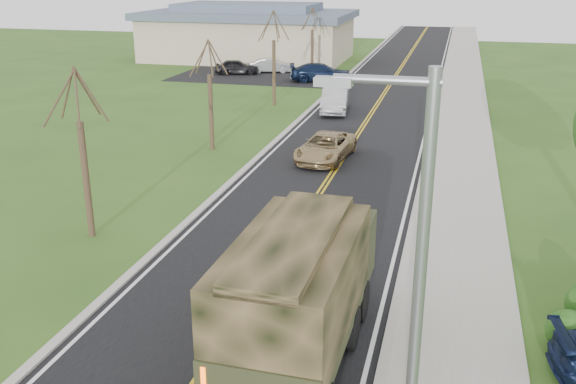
% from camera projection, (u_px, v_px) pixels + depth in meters
% --- Properties ---
extents(road, '(8.00, 120.00, 0.01)m').
position_uv_depth(road, '(384.00, 94.00, 48.83)').
color(road, black).
rests_on(road, ground).
extents(curb_right, '(0.30, 120.00, 0.12)m').
position_uv_depth(curb_right, '(440.00, 96.00, 47.81)').
color(curb_right, '#9E998E').
rests_on(curb_right, ground).
extents(sidewalk_right, '(3.20, 120.00, 0.10)m').
position_uv_depth(sidewalk_right, '(464.00, 97.00, 47.39)').
color(sidewalk_right, '#9E998E').
rests_on(sidewalk_right, ground).
extents(curb_left, '(0.30, 120.00, 0.10)m').
position_uv_depth(curb_left, '(331.00, 91.00, 49.81)').
color(curb_left, '#9E998E').
rests_on(curb_left, ground).
extents(street_light, '(1.65, 0.22, 8.00)m').
position_uv_depth(street_light, '(410.00, 315.00, 9.24)').
color(street_light, gray).
rests_on(street_light, ground).
extents(bare_tree_a, '(1.93, 2.26, 6.08)m').
position_uv_depth(bare_tree_a, '(85.00, 166.00, 22.27)').
color(bare_tree_a, '#38281C').
rests_on(bare_tree_a, ground).
extents(bare_tree_b, '(1.83, 2.14, 5.73)m').
position_uv_depth(bare_tree_b, '(211.00, 103.00, 33.27)').
color(bare_tree_b, '#38281C').
rests_on(bare_tree_b, ground).
extents(bare_tree_c, '(2.04, 2.39, 6.42)m').
position_uv_depth(bare_tree_c, '(274.00, 65.00, 44.11)').
color(bare_tree_c, '#38281C').
rests_on(bare_tree_c, ground).
extents(bare_tree_d, '(1.88, 2.20, 5.91)m').
position_uv_depth(bare_tree_d, '(312.00, 48.00, 55.13)').
color(bare_tree_d, '#38281C').
rests_on(bare_tree_d, ground).
extents(commercial_building, '(25.50, 21.50, 5.65)m').
position_uv_depth(commercial_building, '(249.00, 33.00, 66.34)').
color(commercial_building, tan).
rests_on(commercial_building, ground).
extents(military_truck, '(2.66, 7.31, 3.62)m').
position_uv_depth(military_truck, '(301.00, 283.00, 15.21)').
color(military_truck, black).
rests_on(military_truck, ground).
extents(suv_champagne, '(2.65, 4.93, 1.32)m').
position_uv_depth(suv_champagne, '(325.00, 147.00, 32.02)').
color(suv_champagne, '#A0865A').
rests_on(suv_champagne, ground).
extents(sedan_silver, '(2.27, 4.92, 1.56)m').
position_uv_depth(sedan_silver, '(335.00, 100.00, 42.54)').
color(sedan_silver, '#B7B8BD').
rests_on(sedan_silver, ground).
extents(lot_car_dark, '(4.20, 2.63, 1.33)m').
position_uv_depth(lot_car_dark, '(237.00, 67.00, 57.48)').
color(lot_car_dark, black).
rests_on(lot_car_dark, ground).
extents(lot_car_silver, '(4.08, 2.49, 1.27)m').
position_uv_depth(lot_car_silver, '(271.00, 66.00, 58.49)').
color(lot_car_silver, '#AEADB2').
rests_on(lot_car_silver, ground).
extents(lot_car_navy, '(5.57, 3.36, 1.51)m').
position_uv_depth(lot_car_navy, '(321.00, 73.00, 53.85)').
color(lot_car_navy, black).
rests_on(lot_car_navy, ground).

